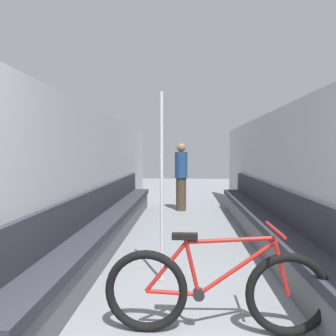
% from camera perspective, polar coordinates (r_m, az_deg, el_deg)
% --- Properties ---
extents(wall_left, '(0.10, 10.26, 2.09)m').
position_cam_1_polar(wall_left, '(4.70, -14.23, -1.63)').
color(wall_left, '#B2B2B7').
rests_on(wall_left, ground).
extents(wall_right, '(0.10, 10.26, 2.09)m').
position_cam_1_polar(wall_right, '(4.72, 21.35, -1.72)').
color(wall_right, '#B2B2B7').
rests_on(wall_right, ground).
extents(bench_seat_row_left, '(0.42, 6.18, 0.88)m').
position_cam_1_polar(bench_seat_row_left, '(4.88, -11.00, -10.28)').
color(bench_seat_row_left, '#5B5B60').
rests_on(bench_seat_row_left, ground).
extents(bench_seat_row_right, '(0.42, 6.18, 0.88)m').
position_cam_1_polar(bench_seat_row_right, '(4.89, 18.07, -10.33)').
color(bench_seat_row_right, '#5B5B60').
rests_on(bench_seat_row_right, ground).
extents(bicycle, '(1.75, 0.46, 0.85)m').
position_cam_1_polar(bicycle, '(2.54, 9.14, -22.04)').
color(bicycle, black).
rests_on(bicycle, ground).
extents(grab_pole_near, '(0.08, 0.08, 2.07)m').
position_cam_1_polar(grab_pole_near, '(3.27, -1.21, -4.22)').
color(grab_pole_near, gray).
rests_on(grab_pole_near, ground).
extents(passenger_standing, '(0.30, 0.30, 1.63)m').
position_cam_1_polar(passenger_standing, '(7.25, 2.52, -1.52)').
color(passenger_standing, '#473828').
rests_on(passenger_standing, ground).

